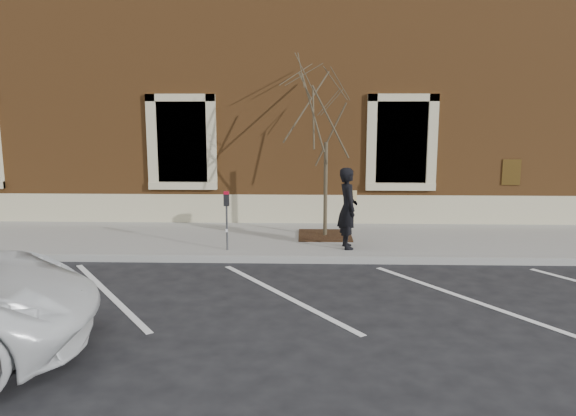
{
  "coord_description": "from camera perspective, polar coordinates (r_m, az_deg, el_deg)",
  "views": [
    {
      "loc": [
        0.37,
        -11.88,
        3.36
      ],
      "look_at": [
        0.0,
        0.6,
        1.1
      ],
      "focal_mm": 35.0,
      "sensor_mm": 36.0,
      "label": 1
    }
  ],
  "objects": [
    {
      "name": "ground",
      "position": [
        12.35,
        -0.08,
        -5.53
      ],
      "size": [
        120.0,
        120.0,
        0.0
      ],
      "primitive_type": "plane",
      "color": "#28282B",
      "rests_on": "ground"
    },
    {
      "name": "tree_grate",
      "position": [
        14.17,
        3.77,
        -2.79
      ],
      "size": [
        1.32,
        1.32,
        0.03
      ],
      "primitive_type": "cube",
      "color": "#372311",
      "rests_on": "sidewalk_near"
    },
    {
      "name": "sidewalk_near",
      "position": [
        14.02,
        0.14,
        -3.29
      ],
      "size": [
        40.0,
        3.5,
        0.15
      ],
      "primitive_type": "cube",
      "color": "gray",
      "rests_on": "ground"
    },
    {
      "name": "sapling",
      "position": [
        13.81,
        3.92,
        9.34
      ],
      "size": [
        2.57,
        2.57,
        4.28
      ],
      "color": "#463C2A",
      "rests_on": "sidewalk_near"
    },
    {
      "name": "parking_stripes",
      "position": [
        10.25,
        -0.47,
        -8.86
      ],
      "size": [
        28.0,
        4.4,
        0.01
      ],
      "primitive_type": null,
      "color": "silver",
      "rests_on": "ground"
    },
    {
      "name": "building_civic",
      "position": [
        19.63,
        0.64,
        12.12
      ],
      "size": [
        40.0,
        8.62,
        8.0
      ],
      "color": "brown",
      "rests_on": "ground"
    },
    {
      "name": "man",
      "position": [
        12.85,
        6.09,
        -0.02
      ],
      "size": [
        0.53,
        0.73,
        1.86
      ],
      "primitive_type": "imported",
      "rotation": [
        0.0,
        0.0,
        1.71
      ],
      "color": "black",
      "rests_on": "sidewalk_near"
    },
    {
      "name": "curb_near",
      "position": [
        12.28,
        -0.09,
        -5.25
      ],
      "size": [
        40.0,
        0.12,
        0.15
      ],
      "primitive_type": "cube",
      "color": "#9E9E99",
      "rests_on": "ground"
    },
    {
      "name": "parking_meter",
      "position": [
        12.66,
        -6.26,
        -0.16
      ],
      "size": [
        0.12,
        0.09,
        1.34
      ],
      "rotation": [
        0.0,
        0.0,
        0.25
      ],
      "color": "#595B60",
      "rests_on": "sidewalk_near"
    }
  ]
}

